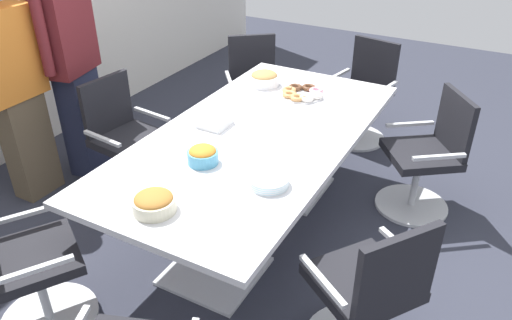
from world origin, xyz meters
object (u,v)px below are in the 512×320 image
Objects in this scene: person_standing_0 at (14,88)px; napkin_pile at (214,122)px; office_chair_3 at (126,144)px; snack_bowl_pretzels at (154,202)px; office_chair_0 at (427,160)px; conference_table at (256,150)px; office_chair_2 at (255,93)px; snack_bowl_cookies at (264,78)px; office_chair_4 at (24,270)px; donut_platter at (302,93)px; office_chair_6 at (368,297)px; plate_stack at (268,181)px; snack_bowl_chips_orange at (203,155)px; person_standing_1 at (72,60)px; office_chair_1 at (363,97)px.

person_standing_0 is 1.50m from napkin_pile.
snack_bowl_pretzels is at bearing 55.18° from office_chair_3.
snack_bowl_pretzels is (-1.78, 1.02, 0.39)m from office_chair_0.
snack_bowl_pretzels is (-0.98, 0.05, 0.18)m from conference_table.
office_chair_0 is 1.76m from office_chair_2.
snack_bowl_cookies is at bearing 9.43° from snack_bowl_pretzels.
office_chair_4 is 4.78× the size of napkin_pile.
donut_platter is at bearing -1.28° from conference_table.
office_chair_3 is (-1.35, 0.39, 0.00)m from office_chair_2.
donut_platter is (1.68, -0.06, -0.03)m from snack_bowl_pretzels.
plate_stack is (0.19, 0.66, 0.37)m from office_chair_6.
plate_stack is (-0.03, -0.44, -0.03)m from snack_bowl_chips_orange.
office_chair_3 is at bearing 140.70° from office_chair_4.
person_standing_1 is (0.46, -0.11, 0.08)m from person_standing_0.
person_standing_0 reaches higher than donut_platter.
office_chair_0 and office_chair_2 have the same top height.
person_standing_1 reaches higher than plate_stack.
office_chair_4 is at bearing 52.77° from office_chair_2.
office_chair_0 is at bearing 114.60° from person_standing_0.
snack_bowl_chips_orange is 1.18m from donut_platter.
person_standing_0 is at bearing 58.93° from office_chair_1.
snack_bowl_chips_orange is at bearing 168.54° from conference_table.
office_chair_0 is 1.03m from donut_platter.
napkin_pile is at bearing 87.09° from office_chair_0.
office_chair_1 reaches higher than plate_stack.
person_standing_0 is at bearing 119.56° from office_chair_6.
snack_bowl_pretzels is at bearing -170.57° from snack_bowl_cookies.
donut_platter is (1.39, 0.99, 0.37)m from office_chair_6.
office_chair_4 is 2.80× the size of donut_platter.
office_chair_4 reaches higher than donut_platter.
office_chair_3 is 1.39m from office_chair_4.
conference_table is 0.84m from snack_bowl_cookies.
office_chair_1 reaches higher than donut_platter.
office_chair_0 reaches higher than napkin_pile.
napkin_pile is (-1.33, -0.42, 0.37)m from office_chair_2.
snack_bowl_cookies reaches higher than plate_stack.
person_standing_1 is 1.62m from snack_bowl_chips_orange.
office_chair_0 is at bearing 118.76° from office_chair_3.
person_standing_0 is (-1.23, 2.71, 0.47)m from office_chair_0.
snack_bowl_chips_orange is at bearing 5.26° from snack_bowl_pretzels.
office_chair_3 is at bearing 64.57° from office_chair_1.
conference_table is 10.75× the size of plate_stack.
snack_bowl_chips_orange is (-1.76, -0.62, 0.40)m from office_chair_2.
snack_bowl_pretzels is 0.51m from snack_bowl_chips_orange.
office_chair_1 is 1.82m from napkin_pile.
office_chair_0 is 1.16m from office_chair_1.
office_chair_3 is at bearing 108.28° from office_chair_6.
snack_bowl_chips_orange is 0.48m from napkin_pile.
office_chair_2 and office_chair_4 have the same top height.
snack_bowl_chips_orange is (-0.42, -1.01, 0.40)m from office_chair_3.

